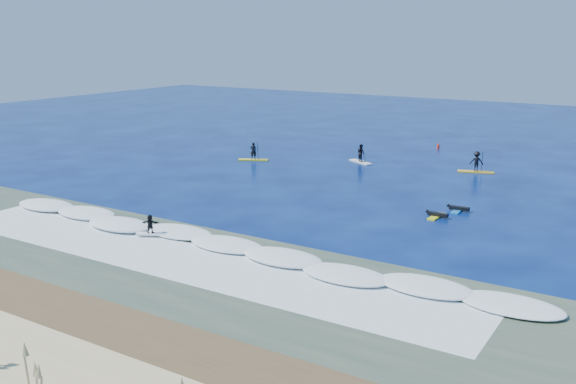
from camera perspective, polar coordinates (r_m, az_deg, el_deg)
The scene contains 12 objects.
ground at distance 45.71m, azimuth 1.02°, elevation -1.28°, with size 160.00×160.00×0.00m, color #030E42.
wet_sand_strip at distance 30.39m, azimuth -20.66°, elevation -10.29°, with size 90.00×5.00×0.08m, color #503C25.
shallow_water at distance 35.00m, azimuth -10.91°, elevation -6.38°, with size 90.00×13.00×0.01m, color #324535.
breaking_wave at distance 37.84m, azimuth -6.81°, elevation -4.66°, with size 40.00×6.00×0.30m, color white.
whitewater at distance 35.69m, azimuth -9.82°, elevation -5.93°, with size 34.00×5.00×0.02m, color silver.
sup_paddler_left at distance 62.24m, azimuth -3.09°, elevation 3.41°, with size 2.93×1.94×2.04m.
sup_paddler_center at distance 61.48m, azimuth 6.50°, elevation 3.32°, with size 2.88×2.05×2.03m.
sup_paddler_right at distance 59.08m, azimuth 16.40°, elevation 2.50°, with size 3.21×1.69×2.19m.
prone_paddler_near at distance 44.14m, azimuth 13.07°, elevation -2.02°, with size 1.59×2.02×0.42m.
prone_paddler_far at distance 46.02m, azimuth 14.88°, elevation -1.47°, with size 1.60×2.03×0.42m.
wave_surfer at distance 39.61m, azimuth -12.15°, elevation -2.92°, with size 1.74×1.21×1.25m.
marker_buoy at distance 70.30m, azimuth 13.21°, elevation 3.98°, with size 0.27×0.27×0.64m.
Camera 1 is at (22.61, -37.86, 12.02)m, focal length 40.00 mm.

